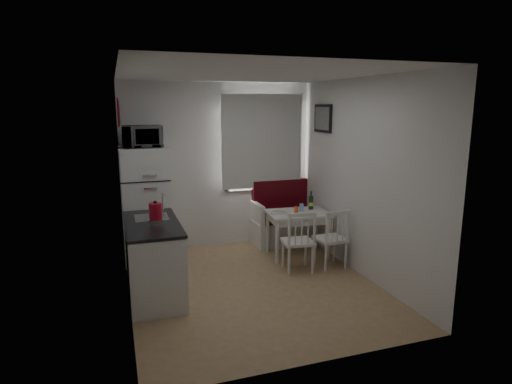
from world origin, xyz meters
The scene contains 22 objects.
floor centered at (0.00, 0.00, 0.00)m, with size 3.00×3.50×0.02m, color #A28256.
ceiling centered at (0.00, 0.00, 2.60)m, with size 3.00×3.50×0.02m, color white.
wall_back centered at (0.00, 1.75, 1.30)m, with size 3.00×0.02×2.60m, color white.
wall_front centered at (0.00, -1.75, 1.30)m, with size 3.00×0.02×2.60m, color white.
wall_left centered at (-1.50, 0.00, 1.30)m, with size 0.02×3.50×2.60m, color white.
wall_right centered at (1.50, 0.00, 1.30)m, with size 0.02×3.50×2.60m, color white.
window centered at (0.70, 1.72, 1.62)m, with size 1.22×0.06×1.47m, color white.
curtain centered at (0.70, 1.65, 1.68)m, with size 1.35×0.02×1.50m, color silver.
kitchen_counter centered at (-1.20, 0.16, 0.46)m, with size 0.62×1.32×1.16m.
wall_sign centered at (-1.47, 1.45, 2.15)m, with size 0.40×0.40×0.03m, color #1B3FA2.
picture_frame centered at (1.48, 1.10, 2.05)m, with size 0.04×0.52×0.42m, color black.
bench centered at (1.23, 1.51, 0.34)m, with size 1.44×0.55×1.03m.
dining_table centered at (0.99, 0.87, 0.60)m, with size 0.96×0.71×0.68m.
chair_left centered at (0.74, 0.21, 0.53)m, with size 0.45×0.43×0.46m.
chair_right centered at (1.24, 0.21, 0.52)m, with size 0.42×0.40×0.45m.
fridge centered at (-1.18, 1.40, 0.84)m, with size 0.67×0.67×1.67m, color white.
microwave centered at (-1.18, 1.35, 1.82)m, with size 0.54×0.37×0.30m, color white.
kettle centered at (-1.15, 0.16, 1.02)m, with size 0.18×0.18×0.24m, color #AD0D21.
wine_bottle centered at (1.25, 0.97, 0.82)m, with size 0.07×0.07×0.29m, color #12391B, non-canonical shape.
drinking_glass_orange centered at (0.94, 0.82, 0.73)m, with size 0.06×0.06×0.10m, color #FF5E2A.
drinking_glass_blue centered at (1.07, 0.92, 0.73)m, with size 0.07×0.07×0.11m, color #82AADE.
plate centered at (0.69, 0.89, 0.69)m, with size 0.24×0.24×0.02m, color white.
Camera 1 is at (-1.58, -4.82, 2.24)m, focal length 30.00 mm.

